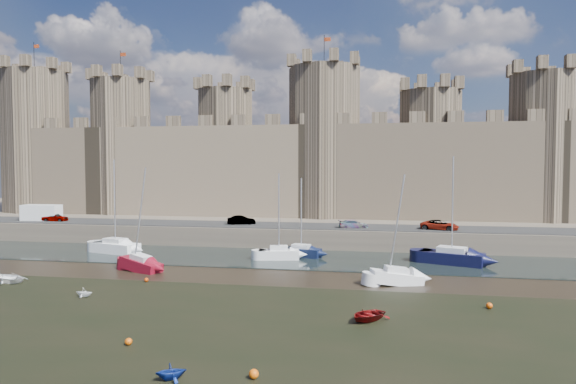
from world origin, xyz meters
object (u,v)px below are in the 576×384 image
object	(u,v)px
car_0	(55,217)
sailboat_1	(301,251)
car_1	(241,220)
sailboat_0	(115,246)
sailboat_3	(452,256)
car_2	(353,224)
van	(41,213)
sailboat_5	(396,276)
sailboat_2	(279,253)
sailboat_4	(141,264)
car_3	(440,225)
dinghy_1	(171,372)

from	to	relation	value
car_0	sailboat_1	distance (m)	37.27
car_0	car_1	bearing A→B (deg)	-89.14
sailboat_0	sailboat_3	xyz separation A→B (m)	(38.28, 0.14, 0.01)
car_2	sailboat_1	size ratio (longest dim) A/B	0.41
van	sailboat_5	size ratio (longest dim) A/B	0.55
sailboat_0	sailboat_1	bearing A→B (deg)	19.86
van	sailboat_2	size ratio (longest dim) A/B	0.56
car_1	car_2	bearing A→B (deg)	-111.24
car_1	sailboat_5	xyz separation A→B (m)	(19.68, -20.23, -2.41)
van	sailboat_4	distance (m)	30.77
sailboat_3	sailboat_5	bearing A→B (deg)	-99.98
sailboat_4	sailboat_5	xyz separation A→B (m)	(24.64, -1.21, -0.05)
car_3	car_1	bearing A→B (deg)	102.66
sailboat_1	car_3	bearing A→B (deg)	38.37
car_0	sailboat_4	distance (m)	28.62
sailboat_0	sailboat_2	size ratio (longest dim) A/B	1.16
car_1	sailboat_5	bearing A→B (deg)	-152.88
car_3	dinghy_1	world-z (taller)	car_3
car_3	sailboat_0	size ratio (longest dim) A/B	0.41
car_3	sailboat_1	xyz separation A→B (m)	(-15.93, -7.56, -2.40)
car_3	sailboat_2	world-z (taller)	sailboat_2
car_3	dinghy_1	xyz separation A→B (m)	(-17.04, -41.55, -2.73)
car_3	sailboat_1	world-z (taller)	sailboat_1
van	sailboat_3	bearing A→B (deg)	-13.15
car_2	sailboat_1	world-z (taller)	sailboat_1
sailboat_2	dinghy_1	bearing A→B (deg)	-99.54
sailboat_1	dinghy_1	size ratio (longest dim) A/B	5.81
car_0	car_3	xyz separation A→B (m)	(52.29, -0.27, 0.02)
car_2	sailboat_2	xyz separation A→B (m)	(-7.65, -9.63, -2.26)
car_0	sailboat_5	size ratio (longest dim) A/B	0.37
car_0	car_2	bearing A→B (deg)	-91.25
sailboat_3	sailboat_4	size ratio (longest dim) A/B	1.10
car_2	sailboat_1	bearing A→B (deg)	132.25
car_2	car_3	size ratio (longest dim) A/B	0.81
van	sailboat_4	bearing A→B (deg)	-40.63
sailboat_2	sailboat_0	bearing A→B (deg)	166.87
dinghy_1	sailboat_4	bearing A→B (deg)	-10.23
sailboat_2	car_1	bearing A→B (deg)	112.62
car_1	sailboat_1	distance (m)	13.03
sailboat_1	sailboat_3	size ratio (longest dim) A/B	0.79
sailboat_1	sailboat_2	world-z (taller)	sailboat_2
sailboat_1	dinghy_1	bearing A→B (deg)	-78.90
car_3	sailboat_3	size ratio (longest dim) A/B	0.40
sailboat_5	dinghy_1	xyz separation A→B (m)	(-11.37, -22.44, -0.30)
car_2	sailboat_5	xyz separation A→B (m)	(4.79, -19.15, -2.33)
car_3	sailboat_1	bearing A→B (deg)	130.56
van	car_3	bearing A→B (deg)	-4.01
sailboat_5	sailboat_1	bearing A→B (deg)	114.66
car_2	sailboat_4	size ratio (longest dim) A/B	0.36
car_2	sailboat_2	world-z (taller)	sailboat_2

